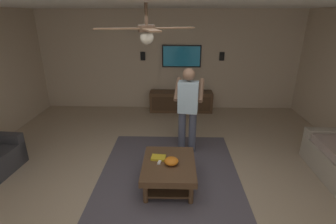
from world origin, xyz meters
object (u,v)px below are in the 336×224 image
at_px(tv, 182,56).
at_px(wall_speaker_right, 143,56).
at_px(coffee_table, 169,168).
at_px(bowl, 171,161).
at_px(vase_round, 193,88).
at_px(wall_speaker_left, 222,56).
at_px(remote_white, 160,161).
at_px(book, 158,158).
at_px(person_standing, 188,106).
at_px(media_console, 181,101).
at_px(ceiling_fan, 147,31).

bearing_deg(tv, wall_speaker_right, -90.72).
distance_m(coffee_table, tv, 3.75).
bearing_deg(bowl, tv, -3.40).
bearing_deg(bowl, vase_round, -9.11).
xyz_separation_m(coffee_table, wall_speaker_left, (3.56, -1.33, 1.17)).
distance_m(remote_white, vase_round, 3.41).
bearing_deg(book, remote_white, -69.16).
bearing_deg(remote_white, vase_round, -0.85).
xyz_separation_m(coffee_table, vase_round, (3.33, -0.58, 0.36)).
bearing_deg(remote_white, coffee_table, -83.26).
distance_m(tv, remote_white, 3.71).
xyz_separation_m(coffee_table, bowl, (-0.03, -0.04, 0.15)).
bearing_deg(remote_white, person_standing, -12.07).
xyz_separation_m(media_console, ceiling_fan, (-3.54, 0.51, 2.05)).
bearing_deg(tv, person_standing, 1.73).
bearing_deg(wall_speaker_right, remote_white, -169.59).
distance_m(bowl, book, 0.25).
xyz_separation_m(book, vase_round, (3.22, -0.74, 0.24)).
height_order(bowl, wall_speaker_right, wall_speaker_right).
bearing_deg(bowl, wall_speaker_right, 13.00).
xyz_separation_m(media_console, wall_speaker_left, (0.25, -1.08, 1.19)).
distance_m(remote_white, book, 0.10).
relative_size(media_console, remote_white, 11.33).
relative_size(coffee_table, book, 4.55).
distance_m(book, wall_speaker_right, 3.66).
xyz_separation_m(person_standing, bowl, (-1.12, 0.29, -0.48)).
bearing_deg(person_standing, book, 161.62).
bearing_deg(ceiling_fan, wall_speaker_left, -22.65).
relative_size(coffee_table, remote_white, 6.67).
bearing_deg(wall_speaker_right, book, -169.73).
bearing_deg(media_console, tv, -180.00).
xyz_separation_m(coffee_table, book, (0.11, 0.17, 0.12)).
bearing_deg(wall_speaker_right, bowl, -167.00).
bearing_deg(remote_white, wall_speaker_right, 21.74).
bearing_deg(wall_speaker_right, vase_round, -99.53).
xyz_separation_m(tv, remote_white, (-3.54, 0.39, -1.06)).
bearing_deg(tv, bowl, -3.40).
relative_size(coffee_table, tv, 0.96).
xyz_separation_m(person_standing, vase_round, (2.25, -0.25, -0.27)).
xyz_separation_m(tv, book, (-3.44, 0.42, -1.05)).
xyz_separation_m(bowl, remote_white, (0.04, 0.18, -0.04)).
height_order(book, wall_speaker_left, wall_speaker_left).
height_order(media_console, remote_white, media_console).
distance_m(person_standing, remote_white, 1.28).
bearing_deg(wall_speaker_left, remote_white, 157.53).
height_order(coffee_table, ceiling_fan, ceiling_fan).
xyz_separation_m(bowl, wall_speaker_right, (3.60, 0.83, 1.02)).
xyz_separation_m(media_console, remote_white, (-3.30, 0.39, 0.14)).
relative_size(tv, remote_white, 6.95).
height_order(wall_speaker_left, ceiling_fan, ceiling_fan).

